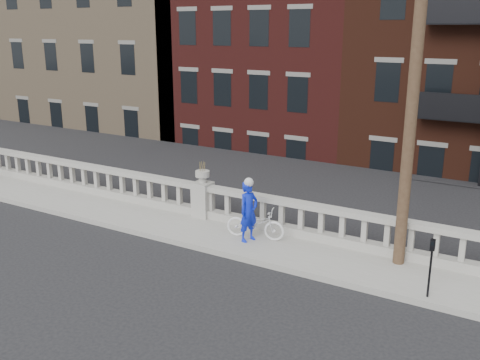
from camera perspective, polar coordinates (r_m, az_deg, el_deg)
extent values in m
plane|color=black|center=(14.12, -13.16, -9.00)|extent=(120.00, 120.00, 0.00)
cube|color=gray|center=(16.19, -5.84, -5.06)|extent=(32.00, 2.20, 0.15)
cube|color=gray|center=(16.84, -3.95, -3.44)|extent=(28.00, 0.34, 0.25)
cube|color=gray|center=(16.59, -4.00, -0.75)|extent=(28.00, 0.34, 0.16)
cube|color=gray|center=(16.71, -3.97, -2.07)|extent=(0.55, 0.55, 1.10)
cylinder|color=gray|center=(16.52, -4.02, 0.08)|extent=(0.24, 0.24, 0.20)
cylinder|color=gray|center=(16.47, -4.03, 0.68)|extent=(0.44, 0.44, 0.18)
cube|color=#605E59|center=(18.18, -3.14, -11.18)|extent=(36.00, 0.50, 5.15)
cube|color=black|center=(37.86, 15.46, -1.70)|extent=(80.00, 44.00, 0.50)
cube|color=#595651|center=(22.56, -1.48, -7.17)|extent=(16.00, 7.00, 4.00)
cube|color=#90785C|center=(39.79, -10.59, 14.47)|extent=(18.00, 16.00, 20.00)
cube|color=#461614|center=(32.08, 6.49, 8.95)|extent=(10.00, 14.00, 14.00)
cylinder|color=#422D1E|center=(13.03, 18.27, 12.06)|extent=(0.28, 0.28, 10.00)
cylinder|color=black|center=(12.50, 19.58, -9.41)|extent=(0.05, 0.05, 1.10)
cube|color=black|center=(12.24, 19.87, -6.52)|extent=(0.10, 0.08, 0.26)
cube|color=black|center=(12.18, 19.85, -6.42)|extent=(0.06, 0.01, 0.08)
imported|color=white|center=(14.99, 1.65, -4.64)|extent=(1.76, 0.92, 0.88)
imported|color=#0E22D4|center=(14.68, 0.93, -3.37)|extent=(0.57, 0.71, 1.70)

